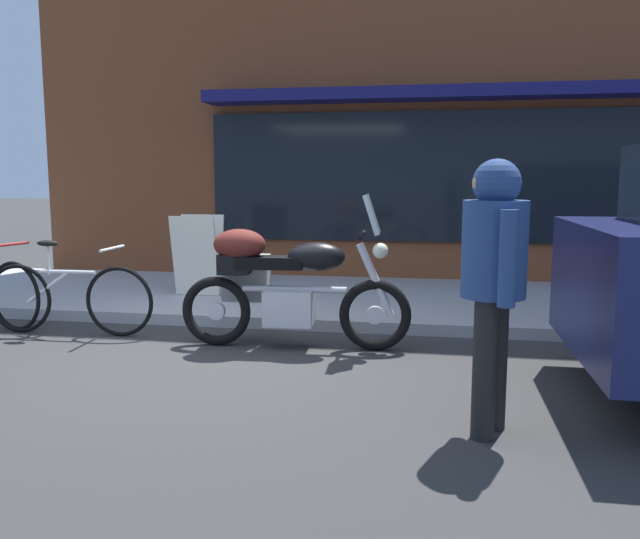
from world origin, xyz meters
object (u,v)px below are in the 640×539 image
object	(u,v)px
touring_motorcycle	(281,281)
sandwich_board_sign	(198,255)
pedestrian_walking	(494,264)
parked_bicycle	(68,297)

from	to	relation	value
touring_motorcycle	sandwich_board_sign	distance (m)	2.31
touring_motorcycle	pedestrian_walking	world-z (taller)	pedestrian_walking
pedestrian_walking	sandwich_board_sign	world-z (taller)	pedestrian_walking
pedestrian_walking	sandwich_board_sign	size ratio (longest dim) A/B	1.71
touring_motorcycle	pedestrian_walking	xyz separation A→B (m)	(1.72, -1.80, 0.43)
parked_bicycle	sandwich_board_sign	world-z (taller)	sandwich_board_sign
touring_motorcycle	sandwich_board_sign	bearing A→B (deg)	129.37
touring_motorcycle	sandwich_board_sign	size ratio (longest dim) A/B	2.18
parked_bicycle	pedestrian_walking	size ratio (longest dim) A/B	1.06
parked_bicycle	sandwich_board_sign	bearing A→B (deg)	67.30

